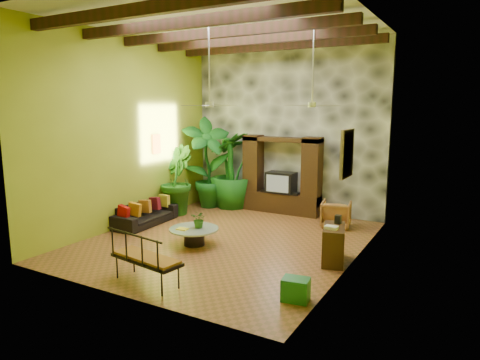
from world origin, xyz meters
The scene contains 23 objects.
ground centered at (0.00, 0.00, 0.00)m, with size 7.00×7.00×0.00m, color brown.
ceiling centered at (0.00, 0.00, 5.00)m, with size 6.00×7.00×0.02m, color silver.
back_wall centered at (0.00, 3.50, 2.50)m, with size 6.00×0.02×5.00m, color #96A224.
left_wall centered at (-3.00, 0.00, 2.50)m, with size 0.02×7.00×5.00m, color #96A224.
right_wall centered at (3.00, 0.00, 2.50)m, with size 0.02×7.00×5.00m, color #96A224.
stone_accent_wall centered at (0.00, 3.44, 2.50)m, with size 5.98×0.10×4.98m, color #313338.
ceiling_beams centered at (0.00, 0.00, 4.78)m, with size 5.95×5.36×0.22m.
entertainment_center centered at (0.00, 3.14, 0.97)m, with size 2.40×0.55×2.30m.
ceiling_fan_front centered at (-0.20, -0.40, 3.40)m, with size 1.28×1.28×1.86m.
ceiling_fan_back centered at (1.60, 1.20, 3.40)m, with size 1.28×1.28×1.86m.
wall_art_mask centered at (-2.96, 1.00, 2.10)m, with size 0.06×0.32×0.55m, color gold.
wall_art_painting centered at (2.96, -0.60, 2.30)m, with size 0.06×0.70×0.90m, color #295B97.
sofa centered at (-2.65, 0.10, 0.29)m, with size 1.96×0.77×0.57m, color black.
wicker_armchair centered at (1.92, 2.39, 0.35)m, with size 0.74×0.76×0.69m, color brown.
tall_plant_a centered at (-2.30, 2.60, 1.43)m, with size 1.50×1.02×2.85m, color #1B6721.
tall_plant_b centered at (-2.65, 1.46, 1.02)m, with size 1.12×0.91×2.04m, color #1E5B17.
tall_plant_c centered at (-1.64, 2.99, 1.19)m, with size 1.33×1.33×2.37m, color #1A641A.
coffee_table centered at (-0.48, -0.69, 0.26)m, with size 1.13×1.13×0.40m.
centerpiece_plant centered at (-0.40, -0.59, 0.60)m, with size 0.36×0.31×0.40m, color #265616.
yellow_tray centered at (-0.64, -0.91, 0.41)m, with size 0.25×0.18×0.03m, color gold.
iron_bench centered at (0.04, -2.96, 0.54)m, with size 1.51×0.74×0.57m.
side_console centered at (2.65, -0.18, 0.38)m, with size 0.42×0.94×0.75m, color #391B12.
green_bin centered at (2.65, -2.22, 0.19)m, with size 0.44×0.33×0.38m, color #1B6622.
Camera 1 is at (5.10, -8.43, 3.16)m, focal length 32.00 mm.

